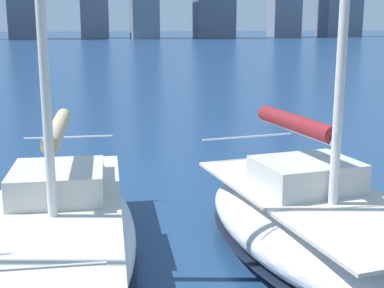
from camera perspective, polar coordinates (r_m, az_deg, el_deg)
sailboat_maroon at (r=10.13m, az=12.96°, el=-8.25°), size 3.85×6.90×11.14m
sailboat_tan at (r=10.09m, az=-14.11°, el=-8.80°), size 3.15×7.99×11.09m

